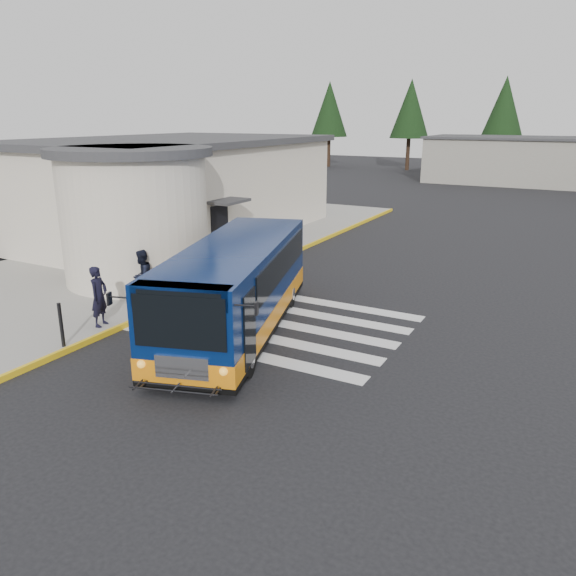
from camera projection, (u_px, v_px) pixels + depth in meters
The scene contains 9 objects.
ground at pixel (298, 316), 17.53m from camera, with size 140.00×140.00×0.00m, color black.
sidewalk at pixel (161, 255), 24.99m from camera, with size 10.00×34.00×0.15m, color gray.
curb_strip at pixel (256, 269), 22.72m from camera, with size 0.12×34.00×0.16m, color yellow.
station_building at pixel (168, 189), 27.54m from camera, with size 12.70×18.70×4.80m.
crosswalk at pixel (272, 321), 17.08m from camera, with size 8.00×5.35×0.01m.
transit_bus at pixel (236, 291), 15.93m from camera, with size 5.25×9.41×2.59m.
pedestrian_a at pixel (99, 296), 16.11m from camera, with size 0.65×0.42×1.77m, color black.
pedestrian_b at pixel (142, 276), 18.25m from camera, with size 0.84×0.65×1.73m, color black.
bollard at pixel (61, 325), 14.70m from camera, with size 0.10×0.10×1.21m, color black.
Camera 1 is at (7.63, -14.63, 6.00)m, focal length 35.00 mm.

